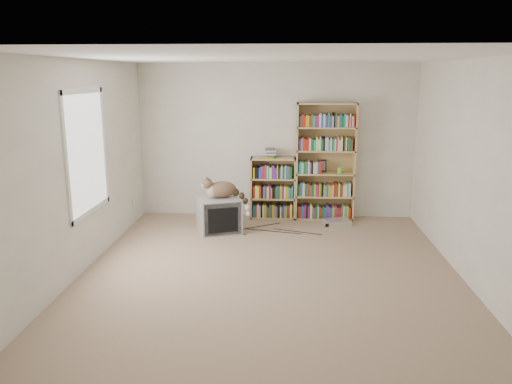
# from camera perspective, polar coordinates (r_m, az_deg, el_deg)

# --- Properties ---
(floor) EXTENTS (4.50, 5.00, 0.01)m
(floor) POSITION_cam_1_polar(r_m,az_deg,el_deg) (6.10, 1.62, -9.06)
(floor) COLOR #9F856B
(floor) RESTS_ON ground
(wall_back) EXTENTS (4.50, 0.02, 2.50)m
(wall_back) POSITION_cam_1_polar(r_m,az_deg,el_deg) (8.21, 2.30, 5.79)
(wall_back) COLOR silver
(wall_back) RESTS_ON floor
(wall_front) EXTENTS (4.50, 0.02, 2.50)m
(wall_front) POSITION_cam_1_polar(r_m,az_deg,el_deg) (3.32, 0.21, -5.47)
(wall_front) COLOR silver
(wall_front) RESTS_ON floor
(wall_left) EXTENTS (0.02, 5.00, 2.50)m
(wall_left) POSITION_cam_1_polar(r_m,az_deg,el_deg) (6.24, -19.46, 2.65)
(wall_left) COLOR silver
(wall_left) RESTS_ON floor
(wall_right) EXTENTS (0.02, 5.00, 2.50)m
(wall_right) POSITION_cam_1_polar(r_m,az_deg,el_deg) (6.10, 23.34, 2.10)
(wall_right) COLOR silver
(wall_right) RESTS_ON floor
(ceiling) EXTENTS (4.50, 5.00, 0.02)m
(ceiling) POSITION_cam_1_polar(r_m,az_deg,el_deg) (5.65, 1.79, 15.11)
(ceiling) COLOR white
(ceiling) RESTS_ON wall_back
(window) EXTENTS (0.02, 1.22, 1.52)m
(window) POSITION_cam_1_polar(r_m,az_deg,el_deg) (6.39, -18.77, 4.31)
(window) COLOR white
(window) RESTS_ON wall_left
(crt_tv) EXTENTS (0.76, 0.72, 0.52)m
(crt_tv) POSITION_cam_1_polar(r_m,az_deg,el_deg) (7.54, -4.29, -2.60)
(crt_tv) COLOR #A3A3A6
(crt_tv) RESTS_ON floor
(cat) EXTENTS (0.75, 0.46, 0.54)m
(cat) POSITION_cam_1_polar(r_m,az_deg,el_deg) (7.44, -3.53, 0.01)
(cat) COLOR #392517
(cat) RESTS_ON crt_tv
(bookcase_tall) EXTENTS (0.94, 0.30, 1.89)m
(bookcase_tall) POSITION_cam_1_polar(r_m,az_deg,el_deg) (8.15, 7.91, 3.08)
(bookcase_tall) COLOR tan
(bookcase_tall) RESTS_ON floor
(bookcase_short) EXTENTS (0.73, 0.30, 1.01)m
(bookcase_short) POSITION_cam_1_polar(r_m,az_deg,el_deg) (8.21, 1.97, 0.25)
(bookcase_short) COLOR tan
(bookcase_short) RESTS_ON floor
(book_stack) EXTENTS (0.18, 0.23, 0.15)m
(book_stack) POSITION_cam_1_polar(r_m,az_deg,el_deg) (8.10, 1.71, 4.48)
(book_stack) COLOR #AD2417
(book_stack) RESTS_ON bookcase_short
(green_mug) EXTENTS (0.08, 0.08, 0.09)m
(green_mug) POSITION_cam_1_polar(r_m,az_deg,el_deg) (8.17, 9.57, 2.49)
(green_mug) COLOR #70CC3A
(green_mug) RESTS_ON bookcase_tall
(framed_print) EXTENTS (0.15, 0.05, 0.20)m
(framed_print) POSITION_cam_1_polar(r_m,az_deg,el_deg) (8.23, 7.52, 3.01)
(framed_print) COLOR black
(framed_print) RESTS_ON bookcase_tall
(dvd_player) EXTENTS (0.45, 0.38, 0.09)m
(dvd_player) POSITION_cam_1_polar(r_m,az_deg,el_deg) (7.99, 9.27, -3.44)
(dvd_player) COLOR silver
(dvd_player) RESTS_ON floor
(wall_outlet) EXTENTS (0.01, 0.08, 0.13)m
(wall_outlet) POSITION_cam_1_polar(r_m,az_deg,el_deg) (8.15, -13.80, -1.30)
(wall_outlet) COLOR silver
(wall_outlet) RESTS_ON wall_left
(floor_cables) EXTENTS (1.20, 0.70, 0.01)m
(floor_cables) POSITION_cam_1_polar(r_m,az_deg,el_deg) (7.78, 1.16, -4.04)
(floor_cables) COLOR black
(floor_cables) RESTS_ON floor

